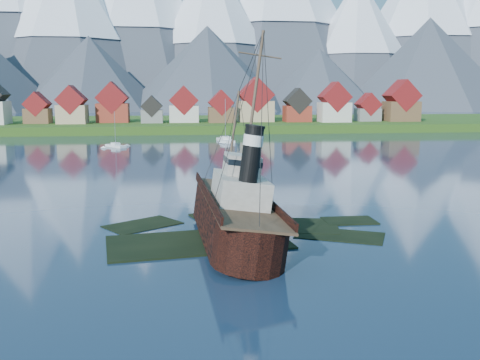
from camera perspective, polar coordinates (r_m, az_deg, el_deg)
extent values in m
plane|color=#15273D|center=(56.34, -1.48, -6.08)|extent=(1400.00, 1400.00, 0.00)
cube|color=black|center=(54.33, -4.46, -7.05)|extent=(19.08, 11.42, 1.00)
cube|color=black|center=(61.08, 3.81, -5.22)|extent=(15.15, 9.76, 1.00)
cube|color=black|center=(65.27, -0.46, -4.14)|extent=(11.45, 9.06, 1.00)
cube|color=black|center=(57.83, 10.61, -6.26)|extent=(10.27, 8.34, 1.00)
cube|color=black|center=(62.15, -10.32, -5.12)|extent=(9.42, 8.68, 1.00)
cube|color=black|center=(64.22, 11.58, -4.63)|extent=(6.00, 4.00, 1.00)
cube|color=#274A15|center=(224.60, -5.53, 5.64)|extent=(600.00, 80.00, 3.20)
cube|color=#3F3D38|center=(186.72, -5.26, 4.86)|extent=(600.00, 2.50, 2.00)
cube|color=brown|center=(213.44, -20.75, 6.42)|extent=(9.00, 8.00, 5.50)
cube|color=maroon|center=(213.29, -20.81, 7.59)|extent=(9.16, 8.16, 9.16)
cube|color=tan|center=(207.73, -17.45, 6.71)|extent=(10.50, 9.00, 6.80)
cube|color=maroon|center=(207.58, -17.52, 8.16)|extent=(10.69, 9.18, 10.69)
cube|color=maroon|center=(211.58, -13.40, 6.98)|extent=(12.00, 8.50, 7.20)
cube|color=maroon|center=(211.42, -13.46, 8.54)|extent=(12.22, 8.67, 12.22)
cube|color=slate|center=(205.46, -9.36, 6.71)|extent=(8.00, 7.00, 4.80)
cube|color=black|center=(205.32, -9.39, 7.78)|extent=(8.15, 7.14, 8.15)
cube|color=beige|center=(208.25, -6.01, 7.04)|extent=(11.00, 9.50, 6.40)
cube|color=maroon|center=(208.09, -6.03, 8.47)|extent=(11.20, 9.69, 11.20)
cube|color=brown|center=(204.95, -2.04, 6.96)|extent=(9.50, 8.00, 5.80)
cube|color=maroon|center=(204.79, -2.05, 8.25)|extent=(9.67, 8.16, 9.67)
cube|color=tan|center=(211.47, 1.66, 7.34)|extent=(13.50, 10.00, 8.00)
cube|color=maroon|center=(211.32, 1.66, 9.09)|extent=(13.75, 10.20, 13.75)
cube|color=maroon|center=(211.51, 6.10, 7.05)|extent=(10.00, 8.50, 6.20)
cube|color=black|center=(211.36, 6.12, 8.38)|extent=(10.18, 8.67, 10.18)
cube|color=beige|center=(212.16, 10.00, 7.14)|extent=(11.50, 9.00, 7.50)
cube|color=maroon|center=(212.00, 10.05, 8.71)|extent=(11.71, 9.18, 11.71)
cube|color=slate|center=(220.74, 13.45, 6.79)|extent=(9.00, 7.50, 5.00)
cube|color=maroon|center=(220.60, 13.49, 7.86)|extent=(9.16, 7.65, 9.16)
cube|color=brown|center=(223.66, 16.79, 7.04)|extent=(12.50, 10.00, 7.80)
cube|color=maroon|center=(223.51, 16.87, 8.61)|extent=(12.73, 10.20, 12.73)
cone|color=#2D333D|center=(581.60, -23.26, 17.25)|extent=(250.00, 250.00, 205.00)
cone|color=#2D333D|center=(521.04, -17.92, 15.49)|extent=(180.00, 180.00, 150.00)
cone|color=#2D333D|center=(554.95, -10.82, 16.94)|extent=(210.00, 210.00, 180.00)
cone|color=#2D333D|center=(528.10, -3.06, 15.56)|extent=(170.00, 170.00, 145.00)
cone|color=#2D333D|center=(584.53, 3.81, 17.69)|extent=(240.00, 240.00, 200.00)
cone|color=#2D333D|center=(544.88, 12.35, 14.12)|extent=(150.00, 150.00, 125.00)
cone|color=white|center=(547.53, 12.45, 16.73)|extent=(93.00, 93.00, 75.00)
cone|color=#2D333D|center=(604.63, 18.92, 15.51)|extent=(200.00, 200.00, 170.00)
cone|color=#2D333D|center=(433.10, -15.70, 10.78)|extent=(120.00, 120.00, 58.00)
cone|color=#2D333D|center=(424.06, -3.48, 11.69)|extent=(136.00, 136.00, 66.00)
cone|color=#2D333D|center=(442.31, 8.43, 10.48)|extent=(110.00, 110.00, 50.00)
cone|color=#2D333D|center=(471.41, 19.40, 11.51)|extent=(150.00, 150.00, 75.00)
cube|color=black|center=(54.70, -0.93, -4.30)|extent=(6.44, 18.56, 3.87)
cone|color=black|center=(66.40, -1.99, -1.82)|extent=(6.44, 6.44, 6.44)
cylinder|color=black|center=(45.80, 0.27, -7.06)|extent=(6.44, 6.44, 3.87)
cube|color=#4C3826|center=(54.25, -0.93, -2.22)|extent=(6.31, 24.48, 0.23)
cube|color=black|center=(53.95, -4.20, -1.86)|extent=(0.18, 23.71, 0.83)
cube|color=black|center=(54.56, 2.30, -1.72)|extent=(0.18, 23.71, 0.83)
cube|color=#ADA89E|center=(52.63, -0.78, -1.05)|extent=(4.79, 7.82, 2.76)
cube|color=#ADA89E|center=(53.15, -0.89, 1.66)|extent=(3.31, 3.68, 2.02)
cylinder|color=black|center=(49.05, -0.42, 2.84)|extent=(1.75, 1.75, 5.15)
cylinder|color=silver|center=(48.92, -0.42, 4.34)|extent=(1.84, 1.84, 1.01)
cylinder|color=#473828|center=(60.68, -1.66, 4.39)|extent=(0.26, 0.26, 11.04)
cylinder|color=#473828|center=(50.82, -0.70, 9.21)|extent=(0.29, 0.29, 11.97)
cube|color=white|center=(148.12, -13.12, 3.46)|extent=(6.23, 7.39, 1.04)
cube|color=white|center=(148.04, -13.14, 3.78)|extent=(2.68, 2.77, 0.61)
cylinder|color=gray|center=(147.70, -13.20, 5.40)|extent=(0.12, 0.12, 8.99)
cube|color=white|center=(159.66, -1.56, 4.14)|extent=(4.69, 11.75, 1.37)
cube|color=white|center=(159.56, -1.56, 4.53)|extent=(3.01, 3.57, 0.80)
cylinder|color=gray|center=(159.17, -1.57, 6.52)|extent=(0.16, 0.16, 11.89)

